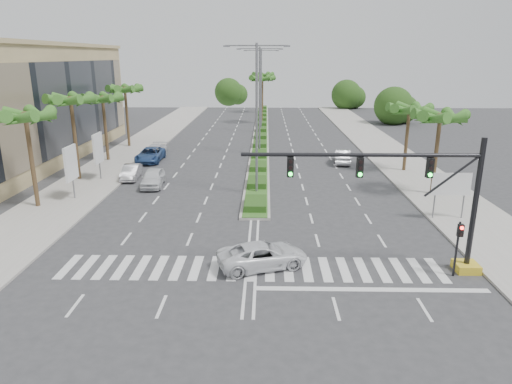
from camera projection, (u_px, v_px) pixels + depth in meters
ground at (251, 269)px, 24.66m from camera, size 160.00×160.00×0.00m
footpath_right at (417, 176)px, 43.47m from camera, size 6.00×120.00×0.15m
footpath_left at (101, 174)px, 44.12m from camera, size 6.00×120.00×0.15m
median at (261, 133)px, 67.73m from camera, size 2.20×75.00×0.20m
median_grass at (261, 132)px, 67.70m from camera, size 1.80×75.00×0.04m
building at (15, 105)px, 48.40m from camera, size 12.00×36.00×12.00m
signal_gantry at (431, 209)px, 23.47m from camera, size 12.60×1.20×7.20m
pedestrian_signal at (458, 240)px, 23.21m from camera, size 0.28×0.36×3.00m
direction_sign at (451, 186)px, 31.33m from camera, size 2.70×0.11×3.40m
billboard_near at (71, 164)px, 35.62m from camera, size 0.18×2.10×4.35m
billboard_far at (98, 149)px, 41.36m from camera, size 0.18×2.10×4.35m
palm_left_near at (26, 119)px, 32.67m from camera, size 4.57×4.68×7.55m
palm_left_mid at (71, 103)px, 40.23m from camera, size 4.57×4.68×7.95m
palm_left_far at (103, 101)px, 48.05m from camera, size 4.57×4.68×7.35m
palm_left_end at (125, 91)px, 55.60m from camera, size 4.57×4.68×7.75m
palm_right_near at (440, 120)px, 35.98m from camera, size 4.57×4.68×7.05m
palm_right_far at (409, 112)px, 43.73m from camera, size 4.57×4.68×6.75m
palm_median_a at (262, 80)px, 75.28m from camera, size 4.57×4.68×8.05m
palm_median_b at (263, 76)px, 89.65m from camera, size 4.57×4.68×8.05m
streetlight_near at (257, 112)px, 36.12m from camera, size 5.10×0.25×12.00m
streetlight_mid at (260, 95)px, 51.44m from camera, size 5.10×0.25×12.00m
streetlight_far at (261, 86)px, 66.77m from camera, size 5.10×0.25×12.00m
car_parked_a at (153, 178)px, 40.02m from camera, size 2.13×4.59×1.52m
car_parked_b at (131, 172)px, 42.45m from camera, size 1.68×4.11×1.33m
car_parked_c at (150, 155)px, 49.41m from camera, size 2.52×5.40×1.49m
car_parked_d at (155, 151)px, 51.45m from camera, size 2.27×4.97×1.41m
car_crossing at (262, 255)px, 24.70m from camera, size 5.37×3.72×1.36m
car_right at (343, 156)px, 48.69m from camera, size 2.15×4.71×1.50m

